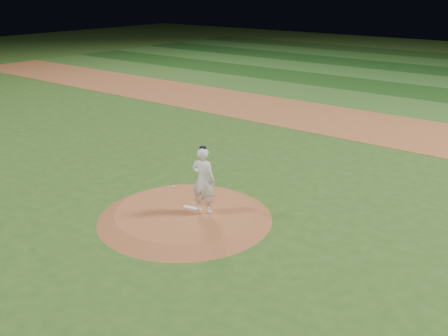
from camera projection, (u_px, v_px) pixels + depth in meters
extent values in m
plane|color=#2F561B|center=(185.00, 218.00, 15.81)|extent=(120.00, 120.00, 0.00)
cube|color=#A15A32|center=(365.00, 125.00, 26.15)|extent=(70.00, 6.00, 0.02)
cube|color=#366223|center=(401.00, 106.00, 30.22)|extent=(70.00, 5.00, 0.02)
cube|color=#1B4516|center=(427.00, 93.00, 33.91)|extent=(70.00, 5.00, 0.02)
cube|color=#316625|center=(448.00, 82.00, 37.61)|extent=(70.00, 5.00, 0.02)
cone|color=#9E5731|center=(185.00, 214.00, 15.76)|extent=(5.50, 5.50, 0.25)
cube|color=silver|center=(192.00, 208.00, 15.86)|extent=(0.63, 0.28, 0.03)
ellipsoid|color=silver|center=(173.00, 187.00, 17.50)|extent=(0.10, 0.10, 0.06)
imported|color=white|center=(203.00, 180.00, 15.28)|extent=(0.86, 0.66, 2.12)
ellipsoid|color=black|center=(203.00, 148.00, 14.92)|extent=(0.22, 0.22, 0.15)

